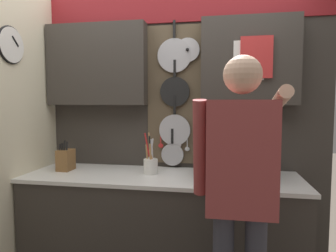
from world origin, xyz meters
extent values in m
cube|color=#38332D|center=(0.00, 0.00, 0.43)|extent=(2.19, 0.65, 0.86)
cube|color=white|center=(0.00, 0.00, 0.87)|extent=(2.22, 0.68, 0.03)
cube|color=#38332D|center=(0.00, 0.34, 1.24)|extent=(2.79, 0.04, 2.47)
cube|color=maroon|center=(0.00, 0.31, 2.32)|extent=(2.75, 0.02, 0.29)
cube|color=#38332D|center=(-0.64, 0.24, 1.81)|extent=(0.91, 0.16, 0.72)
cube|color=#38332D|center=(0.70, 0.24, 1.81)|extent=(0.79, 0.16, 0.72)
cube|color=brown|center=(0.06, 0.32, 1.54)|extent=(0.49, 0.01, 1.23)
cylinder|color=#B7B7BC|center=(0.06, 0.29, 1.89)|extent=(0.30, 0.02, 0.30)
cube|color=black|center=(0.06, 0.28, 2.11)|extent=(0.02, 0.02, 0.15)
cylinder|color=black|center=(0.07, 0.29, 1.57)|extent=(0.26, 0.02, 0.26)
cube|color=black|center=(0.07, 0.28, 1.77)|extent=(0.02, 0.02, 0.15)
cylinder|color=#B7B7BC|center=(0.07, 0.29, 1.23)|extent=(0.28, 0.02, 0.28)
cube|color=black|center=(0.07, 0.28, 1.45)|extent=(0.02, 0.02, 0.17)
cylinder|color=#B7B7BC|center=(0.05, 0.29, 1.01)|extent=(0.20, 0.02, 0.20)
cube|color=black|center=(0.05, 0.28, 1.17)|extent=(0.02, 0.02, 0.13)
cylinder|color=silver|center=(0.18, 0.29, 1.93)|extent=(0.21, 0.01, 0.21)
sphere|color=black|center=(0.18, 0.27, 1.93)|extent=(0.03, 0.03, 0.03)
cylinder|color=red|center=(-0.06, 0.29, 1.19)|extent=(0.01, 0.01, 0.18)
ellipsoid|color=red|center=(-0.06, 0.29, 1.08)|extent=(0.05, 0.01, 0.04)
cylinder|color=silver|center=(0.02, 0.29, 1.18)|extent=(0.01, 0.01, 0.19)
ellipsoid|color=silver|center=(0.02, 0.29, 1.08)|extent=(0.04, 0.01, 0.03)
cylinder|color=silver|center=(0.10, 0.29, 1.19)|extent=(0.01, 0.01, 0.17)
ellipsoid|color=silver|center=(0.10, 0.29, 1.09)|extent=(0.06, 0.01, 0.05)
cylinder|color=silver|center=(0.18, 0.29, 1.17)|extent=(0.01, 0.01, 0.20)
ellipsoid|color=silver|center=(0.18, 0.29, 1.06)|extent=(0.04, 0.01, 0.04)
cube|color=white|center=(0.69, 0.15, 1.81)|extent=(0.24, 0.02, 0.32)
cube|color=red|center=(0.75, 0.14, 1.83)|extent=(0.25, 0.02, 0.33)
cube|color=beige|center=(-1.13, -0.38, 1.24)|extent=(0.04, 1.60, 2.47)
cylinder|color=white|center=(-1.10, -0.28, 1.91)|extent=(0.02, 0.27, 0.27)
torus|color=black|center=(-1.10, -0.28, 1.91)|extent=(0.02, 0.29, 0.29)
cube|color=black|center=(-1.09, -0.25, 1.94)|extent=(0.01, 0.07, 0.07)
cube|color=black|center=(0.57, 0.03, 1.03)|extent=(0.47, 0.34, 0.30)
cube|color=black|center=(0.52, -0.15, 1.03)|extent=(0.26, 0.01, 0.18)
cube|color=#333338|center=(0.74, -0.15, 1.03)|extent=(0.10, 0.01, 0.22)
cube|color=brown|center=(-0.85, 0.03, 0.98)|extent=(0.11, 0.15, 0.18)
cylinder|color=black|center=(-0.89, -0.01, 1.09)|extent=(0.02, 0.03, 0.06)
cylinder|color=black|center=(-0.86, -0.01, 1.10)|extent=(0.02, 0.03, 0.06)
cylinder|color=black|center=(-0.84, -0.01, 1.11)|extent=(0.02, 0.03, 0.09)
cylinder|color=black|center=(-0.82, -0.01, 1.10)|extent=(0.02, 0.03, 0.08)
cylinder|color=white|center=(-0.09, 0.03, 0.95)|extent=(0.12, 0.12, 0.12)
cylinder|color=tan|center=(-0.09, 0.00, 1.04)|extent=(0.02, 0.04, 0.21)
cylinder|color=silver|center=(-0.09, 0.03, 1.06)|extent=(0.05, 0.02, 0.25)
cylinder|color=tan|center=(-0.09, 0.04, 1.08)|extent=(0.05, 0.04, 0.29)
cylinder|color=silver|center=(-0.08, 0.04, 1.03)|extent=(0.01, 0.05, 0.20)
cylinder|color=red|center=(-0.11, 0.03, 1.08)|extent=(0.05, 0.07, 0.29)
cylinder|color=silver|center=(-0.10, 0.04, 1.05)|extent=(0.04, 0.03, 0.24)
cylinder|color=black|center=(-0.10, 0.04, 1.07)|extent=(0.02, 0.06, 0.27)
cylinder|color=tan|center=(-0.12, 0.03, 1.03)|extent=(0.02, 0.04, 0.20)
cube|color=#993D3D|center=(0.59, -0.66, 1.17)|extent=(0.38, 0.22, 0.64)
sphere|color=#DBAD8E|center=(0.59, -0.66, 1.62)|extent=(0.21, 0.21, 0.21)
cylinder|color=#993D3D|center=(0.36, -0.63, 1.21)|extent=(0.08, 0.19, 0.57)
cylinder|color=#DBAD8E|center=(0.82, -0.38, 1.47)|extent=(0.08, 0.57, 0.21)
camera|label=1|loc=(0.48, -2.35, 1.47)|focal=32.00mm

